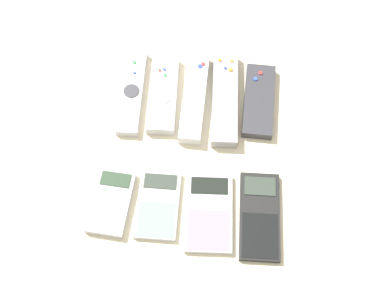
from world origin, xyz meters
TOP-DOWN VIEW (x-y plane):
  - ground_plane at (0.00, 0.00)m, footprint 3.00×3.00m
  - remote_0 at (-0.13, 0.13)m, footprint 0.05×0.19m
  - remote_1 at (-0.07, 0.13)m, footprint 0.06×0.17m
  - remote_2 at (-0.01, 0.13)m, footprint 0.04×0.20m
  - remote_3 at (0.05, 0.13)m, footprint 0.06×0.21m
  - remote_4 at (0.12, 0.13)m, footprint 0.06×0.16m
  - calculator_0 at (-0.13, -0.10)m, footprint 0.07×0.12m
  - calculator_1 at (-0.05, -0.10)m, footprint 0.07×0.13m
  - calculator_2 at (0.04, -0.10)m, footprint 0.09×0.15m
  - calculator_3 at (0.13, -0.10)m, footprint 0.08×0.16m

SIDE VIEW (x-z plane):
  - ground_plane at x=0.00m, z-range 0.00..0.00m
  - calculator_1 at x=-0.05m, z-range 0.00..0.01m
  - calculator_2 at x=0.04m, z-range 0.00..0.01m
  - calculator_3 at x=0.13m, z-range 0.00..0.01m
  - calculator_0 at x=-0.13m, z-range 0.00..0.02m
  - remote_0 at x=-0.13m, z-range 0.00..0.02m
  - remote_4 at x=0.12m, z-range 0.00..0.02m
  - remote_1 at x=-0.07m, z-range 0.00..0.02m
  - remote_2 at x=-0.01m, z-range 0.00..0.02m
  - remote_3 at x=0.05m, z-range 0.00..0.03m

